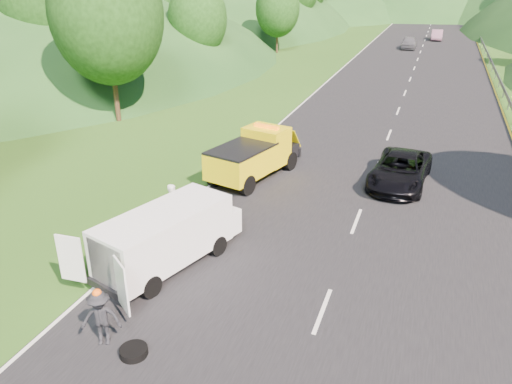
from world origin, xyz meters
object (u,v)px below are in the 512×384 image
at_px(woman, 176,228).
at_px(worker, 105,343).
at_px(spare_tire, 134,355).
at_px(passing_suv, 398,184).
at_px(white_van, 168,235).
at_px(suitcase, 163,221).
at_px(tow_truck, 255,155).
at_px(child, 171,252).

xyz_separation_m(woman, worker, (1.31, -6.37, 0.00)).
relative_size(woman, worker, 1.12).
height_order(spare_tire, passing_suv, passing_suv).
bearing_deg(passing_suv, white_van, -119.57).
bearing_deg(woman, worker, -154.64).
bearing_deg(spare_tire, passing_suv, 68.80).
relative_size(suitcase, spare_tire, 0.84).
distance_m(tow_truck, passing_suv, 6.79).
xyz_separation_m(worker, spare_tire, (0.98, -0.12, 0.00)).
xyz_separation_m(white_van, child, (-0.40, 0.74, -1.15)).
distance_m(spare_tire, passing_suv, 14.79).
height_order(child, suitcase, suitcase).
relative_size(tow_truck, woman, 3.19).
bearing_deg(suitcase, child, -53.48).
bearing_deg(suitcase, worker, -74.54).
relative_size(suitcase, passing_suv, 0.12).
height_order(suitcase, spare_tire, suitcase).
relative_size(white_van, passing_suv, 1.21).
bearing_deg(woman, spare_tire, -146.86).
height_order(white_van, spare_tire, white_van).
distance_m(woman, spare_tire, 6.88).
bearing_deg(child, spare_tire, -49.99).
distance_m(white_van, suitcase, 2.82).
xyz_separation_m(white_van, worker, (0.22, -4.00, -1.15)).
height_order(tow_truck, white_van, tow_truck).
bearing_deg(worker, tow_truck, 67.87).
distance_m(tow_truck, child, 7.64).
height_order(tow_truck, child, tow_truck).
xyz_separation_m(tow_truck, child, (-0.40, -7.54, -1.14)).
height_order(child, passing_suv, passing_suv).
distance_m(worker, suitcase, 6.46).
distance_m(tow_truck, spare_tire, 12.51).
height_order(tow_truck, worker, tow_truck).
xyz_separation_m(worker, suitcase, (-1.72, 6.22, 0.30)).
bearing_deg(worker, passing_suv, 42.02).
bearing_deg(tow_truck, white_van, -75.64).
bearing_deg(child, tow_truck, 108.79).
bearing_deg(suitcase, passing_suv, 42.78).
xyz_separation_m(worker, passing_suv, (6.33, 13.67, 0.00)).
relative_size(white_van, child, 5.53).
bearing_deg(white_van, worker, -69.58).
bearing_deg(tow_truck, suitcase, -89.57).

